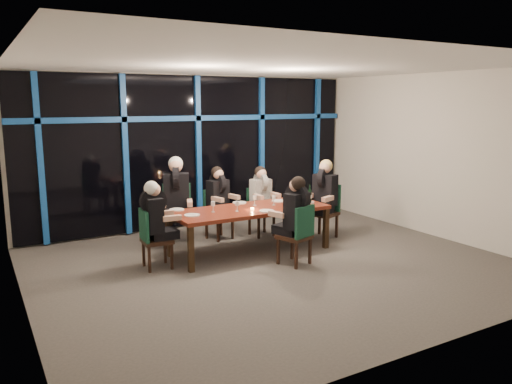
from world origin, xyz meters
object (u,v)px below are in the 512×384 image
dining_table (250,212)px  chair_far_left (177,211)px  chair_end_left (151,236)px  diner_far_mid (219,192)px  diner_end_left (156,212)px  wine_bottle (310,196)px  chair_near_mid (299,232)px  diner_far_left (176,188)px  diner_end_right (324,188)px  water_pitcher (294,199)px  chair_far_mid (217,211)px  chair_far_right (259,209)px  diner_near_mid (295,207)px  chair_end_right (326,208)px  diner_far_right (262,191)px

dining_table → chair_far_left: chair_far_left is taller
chair_end_left → diner_far_mid: 1.92m
diner_end_left → wine_bottle: (2.69, -0.16, 0.01)m
chair_near_mid → diner_far_left: 2.34m
diner_end_right → wine_bottle: diner_end_right is taller
chair_near_mid → water_pitcher: 1.02m
chair_far_mid → wine_bottle: bearing=-59.7°
chair_near_mid → wine_bottle: 1.16m
wine_bottle → diner_end_left: bearing=176.5°
chair_near_mid → diner_far_left: bearing=-76.4°
diner_end_left → diner_far_left: bearing=-32.5°
chair_far_left → water_pitcher: size_ratio=5.63×
dining_table → chair_far_right: bearing=51.8°
chair_end_left → diner_near_mid: bearing=-111.2°
chair_far_right → diner_end_right: diner_end_right is taller
chair_far_right → diner_near_mid: bearing=-104.4°
dining_table → diner_end_left: size_ratio=2.94×
diner_end_left → diner_near_mid: size_ratio=0.97×
chair_far_left → chair_end_right: chair_far_left is taller
chair_far_right → wine_bottle: (0.38, -1.06, 0.38)m
chair_near_mid → diner_near_mid: size_ratio=1.03×
chair_near_mid → diner_far_mid: size_ratio=1.06×
diner_far_mid → diner_far_right: size_ratio=1.02×
chair_far_mid → diner_far_mid: (0.02, -0.07, 0.36)m
chair_far_left → diner_far_right: diner_far_right is taller
dining_table → chair_far_left: (-0.87, 1.07, -0.09)m
chair_end_right → diner_end_left: (-3.28, -0.14, 0.32)m
chair_end_left → diner_far_right: bearing=-68.1°
chair_far_right → dining_table: bearing=-129.5°
diner_end_left → diner_end_right: bearing=-85.1°
chair_end_left → chair_end_right: size_ratio=0.92×
diner_far_left → diner_far_mid: 0.83m
diner_end_right → dining_table: bearing=-108.2°
dining_table → chair_end_right: 1.69m
diner_near_mid → diner_far_right: bearing=-122.0°
dining_table → diner_end_right: bearing=3.6°
chair_end_right → wine_bottle: (-0.59, -0.30, 0.33)m
chair_near_mid → diner_far_right: diner_far_right is taller
chair_far_left → diner_near_mid: diner_near_mid is taller
chair_far_left → chair_near_mid: bearing=-38.8°
chair_end_left → wine_bottle: bearing=-90.5°
diner_far_mid → diner_near_mid: 1.92m
diner_far_left → dining_table: bearing=-26.5°
diner_far_mid → diner_far_right: bearing=-26.5°
diner_far_mid → diner_end_right: bearing=-41.3°
diner_far_left → chair_end_left: bearing=-107.4°
diner_near_mid → diner_end_right: bearing=-161.2°
diner_end_right → wine_bottle: size_ratio=2.94×
chair_end_left → diner_near_mid: diner_near_mid is taller
diner_far_mid → diner_end_right: size_ratio=0.92×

